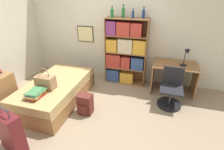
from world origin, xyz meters
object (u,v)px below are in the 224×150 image
object	(u,v)px
bottle_green	(112,13)
handbag	(45,82)
book_stack_on_bed	(35,94)
bookcase	(124,52)
suitcase	(11,133)
desk	(174,73)
bottle_brown	(123,12)
waste_bin	(173,87)
desk_chair	(170,94)
backpack	(85,104)
bed	(56,91)
bottle_clear	(133,14)
bottle_blue	(143,14)
desk_lamp	(187,53)

from	to	relation	value
bottle_green	handbag	bearing A→B (deg)	-120.00
book_stack_on_bed	bookcase	world-z (taller)	bookcase
suitcase	desk	world-z (taller)	suitcase
bottle_brown	waste_bin	xyz separation A→B (m)	(1.35, -0.24, -1.66)
desk_chair	backpack	xyz separation A→B (m)	(-1.65, -0.80, -0.04)
handbag	bottle_brown	bearing A→B (deg)	54.77
desk	waste_bin	bearing A→B (deg)	-73.21
suitcase	backpack	bearing A→B (deg)	58.23
bottle_green	desk_chair	xyz separation A→B (m)	(1.53, -0.72, -1.54)
handbag	bookcase	size ratio (longest dim) A/B	0.26
bookcase	waste_bin	xyz separation A→B (m)	(1.28, -0.22, -0.70)
bookcase	handbag	bearing A→B (deg)	-127.07
bed	bottle_brown	world-z (taller)	bottle_brown
handbag	suitcase	size ratio (longest dim) A/B	0.56
suitcase	bottle_clear	size ratio (longest dim) A/B	3.60
desk_chair	bed	bearing A→B (deg)	-166.63
desk	bottle_blue	bearing A→B (deg)	166.17
bed	handbag	distance (m)	0.49
bottle_clear	backpack	world-z (taller)	bottle_clear
bottle_brown	desk_chair	distance (m)	2.16
book_stack_on_bed	bottle_brown	world-z (taller)	bottle_brown
desk	bottle_green	bearing A→B (deg)	176.07
desk_lamp	backpack	distance (m)	2.48
bed	suitcase	world-z (taller)	suitcase
bottle_brown	desk	size ratio (longest dim) A/B	0.29
bottle_brown	desk_lamp	distance (m)	1.73
bookcase	desk_chair	distance (m)	1.55
bottle_brown	desk_lamp	world-z (taller)	bottle_brown
bottle_brown	backpack	size ratio (longest dim) A/B	0.70
bottle_clear	bottle_brown	bearing A→B (deg)	174.77
suitcase	bottle_blue	xyz separation A→B (m)	(1.55, 2.76, 1.46)
desk_lamp	suitcase	bearing A→B (deg)	-135.96
handbag	bottle_green	bearing A→B (deg)	60.00
bottle_blue	desk	bearing A→B (deg)	-13.83
waste_bin	bottle_green	bearing A→B (deg)	173.71
desk_chair	handbag	bearing A→B (deg)	-160.41
bottle_clear	waste_bin	xyz separation A→B (m)	(1.11, -0.22, -1.63)
suitcase	backpack	xyz separation A→B (m)	(0.71, 1.15, -0.12)
bottle_brown	waste_bin	distance (m)	2.15
bottle_blue	book_stack_on_bed	bearing A→B (deg)	-129.29
bottle_blue	desk	size ratio (longest dim) A/B	0.25
desk	desk_chair	world-z (taller)	desk_chair
suitcase	book_stack_on_bed	bearing A→B (deg)	97.40
bottle_brown	bottle_blue	xyz separation A→B (m)	(0.47, 0.03, -0.02)
handbag	book_stack_on_bed	bearing A→B (deg)	-91.72
handbag	desk	bearing A→B (deg)	30.68
bottle_clear	desk	xyz separation A→B (m)	(1.09, -0.15, -1.28)
desk	waste_bin	world-z (taller)	desk
backpack	handbag	bearing A→B (deg)	-174.74
handbag	bottle_blue	size ratio (longest dim) A/B	1.75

